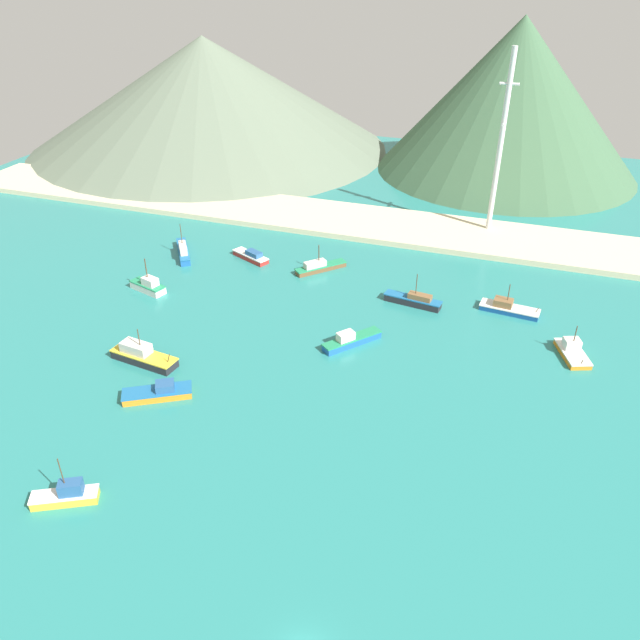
{
  "coord_description": "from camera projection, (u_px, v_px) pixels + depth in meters",
  "views": [
    {
      "loc": [
        11.51,
        -28.96,
        52.76
      ],
      "look_at": [
        -16.96,
        53.28,
        0.5
      ],
      "focal_mm": 34.92,
      "sensor_mm": 36.0,
      "label": 1
    }
  ],
  "objects": [
    {
      "name": "ground",
      "position": [
        387.0,
        438.0,
        78.28
      ],
      "size": [
        260.0,
        280.0,
        0.5
      ],
      "color": "teal"
    },
    {
      "name": "fishing_boat_1",
      "position": [
        351.0,
        340.0,
        95.75
      ],
      "size": [
        7.88,
        9.12,
        2.52
      ],
      "color": "#1E5BA8",
      "rests_on": "ground"
    },
    {
      "name": "fishing_boat_2",
      "position": [
        148.0,
        286.0,
        110.55
      ],
      "size": [
        7.46,
        4.39,
        6.4
      ],
      "color": "silver",
      "rests_on": "ground"
    },
    {
      "name": "fishing_boat_5",
      "position": [
        319.0,
        267.0,
        117.7
      ],
      "size": [
        8.45,
        8.96,
        5.26
      ],
      "color": "brown",
      "rests_on": "ground"
    },
    {
      "name": "fishing_boat_6",
      "position": [
        508.0,
        308.0,
        104.41
      ],
      "size": [
        9.99,
        3.89,
        5.13
      ],
      "color": "#14478C",
      "rests_on": "ground"
    },
    {
      "name": "fishing_boat_7",
      "position": [
        66.0,
        495.0,
        68.42
      ],
      "size": [
        7.34,
        5.17,
        6.37
      ],
      "color": "gold",
      "rests_on": "ground"
    },
    {
      "name": "fishing_boat_8",
      "position": [
        159.0,
        392.0,
        84.59
      ],
      "size": [
        9.46,
        7.19,
        2.24
      ],
      "color": "orange",
      "rests_on": "ground"
    },
    {
      "name": "fishing_boat_9",
      "position": [
        251.0,
        256.0,
        121.98
      ],
      "size": [
        8.63,
        5.65,
        1.99
      ],
      "color": "red",
      "rests_on": "ground"
    },
    {
      "name": "fishing_boat_11",
      "position": [
        572.0,
        351.0,
        93.19
      ],
      "size": [
        5.6,
        8.11,
        4.99
      ],
      "color": "orange",
      "rests_on": "ground"
    },
    {
      "name": "fishing_boat_12",
      "position": [
        414.0,
        300.0,
        106.44
      ],
      "size": [
        10.15,
        3.46,
        5.9
      ],
      "color": "#232328",
      "rests_on": "ground"
    },
    {
      "name": "fishing_boat_13",
      "position": [
        142.0,
        355.0,
        91.63
      ],
      "size": [
        10.85,
        4.32,
        5.62
      ],
      "color": "#232328",
      "rests_on": "ground"
    },
    {
      "name": "fishing_boat_14",
      "position": [
        183.0,
        251.0,
        123.35
      ],
      "size": [
        7.87,
        10.25,
        6.79
      ],
      "color": "#1E5BA8",
      "rests_on": "ground"
    },
    {
      "name": "beach_strip",
      "position": [
        462.0,
        235.0,
        131.16
      ],
      "size": [
        247.0,
        18.84,
        1.2
      ],
      "primitive_type": "cube",
      "color": "beige",
      "rests_on": "ground"
    },
    {
      "name": "hill_west",
      "position": [
        207.0,
        94.0,
        182.62
      ],
      "size": [
        106.9,
        106.9,
        31.55
      ],
      "color": "#60705B",
      "rests_on": "ground"
    },
    {
      "name": "hill_central",
      "position": [
        514.0,
        97.0,
        160.72
      ],
      "size": [
        68.47,
        68.47,
        38.85
      ],
      "color": "#3D6042",
      "rests_on": "ground"
    },
    {
      "name": "radio_tower",
      "position": [
        500.0,
        145.0,
        123.8
      ],
      "size": [
        3.72,
        2.98,
        37.22
      ],
      "color": "silver",
      "rests_on": "ground"
    }
  ]
}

